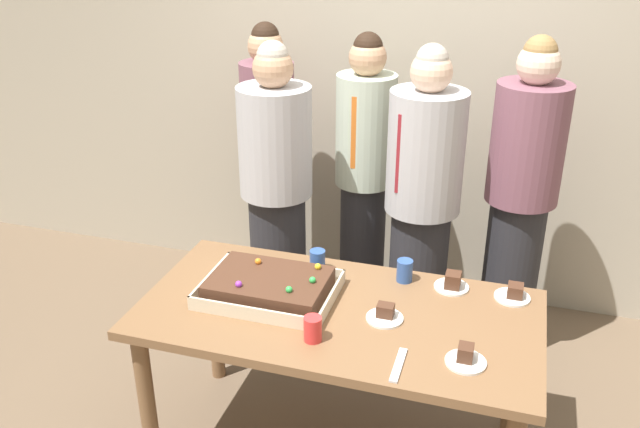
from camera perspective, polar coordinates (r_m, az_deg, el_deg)
name	(u,v)px	position (r m, az deg, el deg)	size (l,w,h in m)	color
interior_back_panel	(416,50)	(3.97, 8.10, 13.58)	(8.00, 0.12, 3.00)	#B2A893
party_table	(338,330)	(2.83, 1.52, -9.77)	(1.63, 0.82, 0.75)	brown
sheet_cake	(269,287)	(2.86, -4.32, -6.15)	(0.56, 0.41, 0.12)	beige
plated_slice_near_left	(466,358)	(2.54, 12.22, -11.79)	(0.15, 0.15, 0.07)	white
plated_slice_near_right	(452,283)	(2.96, 11.13, -5.76)	(0.15, 0.15, 0.08)	white
plated_slice_far_left	(385,315)	(2.73, 5.52, -8.49)	(0.15, 0.15, 0.06)	white
plated_slice_far_right	(514,294)	(2.96, 16.08, -6.52)	(0.15, 0.15, 0.06)	white
drink_cup_nearest	(313,329)	(2.58, -0.62, -9.70)	(0.07, 0.07, 0.10)	red
drink_cup_middle	(405,271)	(2.98, 7.18, -4.78)	(0.07, 0.07, 0.10)	#2D5199
drink_cup_far_end	(317,261)	(3.03, -0.22, -3.97)	(0.07, 0.07, 0.10)	#2D5199
cake_server_utensil	(398,365)	(2.49, 6.66, -12.58)	(0.03, 0.20, 0.01)	silver
person_serving_front	(277,201)	(3.49, -3.68, 1.14)	(0.37, 0.37, 1.68)	#28282D
person_green_shirt_behind	(422,209)	(3.41, 8.61, 0.39)	(0.37, 0.37, 1.69)	#28282D
person_striped_tie_right	(520,202)	(3.55, 16.56, 0.97)	(0.36, 0.36, 1.72)	#28282D
person_left_edge_reaching	(269,164)	(3.91, -4.30, 4.28)	(0.30, 0.30, 1.69)	#28282D
person_back_corner	(364,179)	(3.73, 3.75, 2.96)	(0.32, 0.32, 1.67)	#28282D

